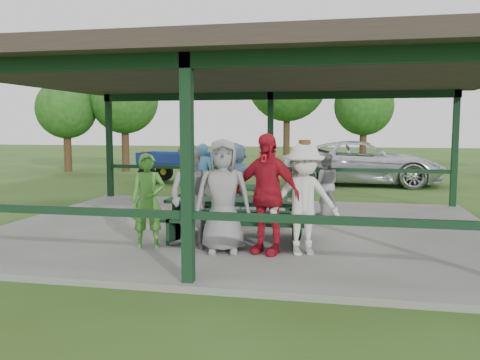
% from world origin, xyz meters
% --- Properties ---
extents(ground, '(90.00, 90.00, 0.00)m').
position_xyz_m(ground, '(0.00, 0.00, 0.00)').
color(ground, '#304B17').
rests_on(ground, ground).
extents(concrete_slab, '(10.00, 8.00, 0.10)m').
position_xyz_m(concrete_slab, '(0.00, 0.00, 0.05)').
color(concrete_slab, slate).
rests_on(concrete_slab, ground).
extents(pavilion_structure, '(10.60, 8.60, 3.24)m').
position_xyz_m(pavilion_structure, '(0.00, 0.00, 3.17)').
color(pavilion_structure, black).
rests_on(pavilion_structure, concrete_slab).
extents(picnic_table_near, '(2.55, 1.39, 0.75)m').
position_xyz_m(picnic_table_near, '(0.12, -1.20, 0.57)').
color(picnic_table_near, black).
rests_on(picnic_table_near, concrete_slab).
extents(picnic_table_far, '(2.35, 1.39, 0.75)m').
position_xyz_m(picnic_table_far, '(-0.12, 0.80, 0.57)').
color(picnic_table_far, black).
rests_on(picnic_table_far, concrete_slab).
extents(table_setting, '(2.27, 0.45, 0.10)m').
position_xyz_m(table_setting, '(0.01, -1.16, 0.88)').
color(table_setting, white).
rests_on(table_setting, picnic_table_near).
extents(contestant_green, '(0.68, 0.55, 1.61)m').
position_xyz_m(contestant_green, '(-1.26, -2.05, 0.91)').
color(contestant_green, '#428A2F').
rests_on(contestant_green, concrete_slab).
extents(contestant_grey_left, '(1.00, 0.87, 1.76)m').
position_xyz_m(contestant_grey_left, '(-0.50, -2.00, 0.98)').
color(contestant_grey_left, gray).
rests_on(contestant_grey_left, concrete_slab).
extents(contestant_grey_mid, '(1.02, 0.78, 1.87)m').
position_xyz_m(contestant_grey_mid, '(0.08, -2.15, 1.03)').
color(contestant_grey_mid, gray).
rests_on(contestant_grey_mid, concrete_slab).
extents(contestant_red, '(1.24, 0.81, 1.96)m').
position_xyz_m(contestant_red, '(0.78, -2.06, 1.08)').
color(contestant_red, '#B61627').
rests_on(contestant_red, concrete_slab).
extents(contestant_white_fedora, '(1.31, 1.01, 1.85)m').
position_xyz_m(contestant_white_fedora, '(1.39, -2.01, 1.00)').
color(contestant_white_fedora, silver).
rests_on(contestant_white_fedora, concrete_slab).
extents(spectator_lblue, '(1.64, 0.88, 1.68)m').
position_xyz_m(spectator_lblue, '(-0.51, 1.76, 0.94)').
color(spectator_lblue, '#8FB9DE').
rests_on(spectator_lblue, concrete_slab).
extents(spectator_blue, '(0.65, 0.48, 1.65)m').
position_xyz_m(spectator_blue, '(-1.46, 2.11, 0.93)').
color(spectator_blue, teal).
rests_on(spectator_blue, concrete_slab).
extents(spectator_grey, '(0.79, 0.66, 1.45)m').
position_xyz_m(spectator_grey, '(1.57, 1.78, 0.83)').
color(spectator_grey, gray).
rests_on(spectator_grey, concrete_slab).
extents(pickup_truck, '(5.90, 2.79, 1.63)m').
position_xyz_m(pickup_truck, '(2.69, 9.31, 0.81)').
color(pickup_truck, silver).
rests_on(pickup_truck, ground).
extents(farm_trailer, '(3.67, 1.89, 1.27)m').
position_xyz_m(farm_trailer, '(-4.33, 8.40, 0.63)').
color(farm_trailer, navy).
rests_on(farm_trailer, ground).
extents(tree_far_left, '(3.24, 3.24, 5.07)m').
position_xyz_m(tree_far_left, '(-8.40, 12.89, 3.43)').
color(tree_far_left, '#372516').
rests_on(tree_far_left, ground).
extents(tree_left, '(4.33, 4.33, 6.77)m').
position_xyz_m(tree_left, '(-1.07, 17.38, 4.58)').
color(tree_left, '#372516').
rests_on(tree_left, ground).
extents(tree_mid, '(3.04, 3.04, 4.75)m').
position_xyz_m(tree_mid, '(2.95, 16.97, 3.21)').
color(tree_mid, '#372516').
rests_on(tree_mid, ground).
extents(tree_edge_left, '(2.84, 2.84, 4.43)m').
position_xyz_m(tree_edge_left, '(-11.01, 12.07, 2.99)').
color(tree_edge_left, '#372516').
rests_on(tree_edge_left, ground).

